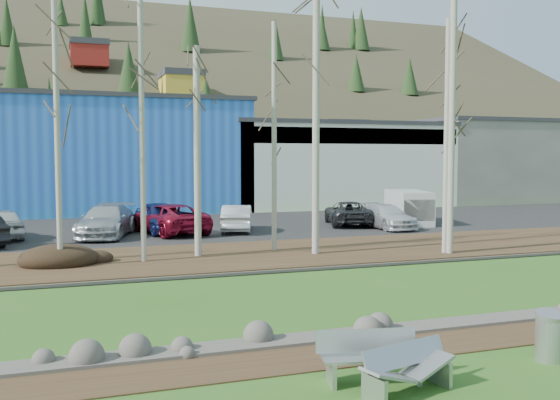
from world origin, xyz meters
name	(u,v)px	position (x,y,z in m)	size (l,w,h in m)	color
ground	(554,366)	(0.00, 0.00, 0.00)	(200.00, 200.00, 0.00)	#2B5817
dirt_strip	(484,336)	(0.00, 2.10, 0.01)	(80.00, 1.80, 0.03)	#382616
near_bank_rocks	(458,325)	(0.00, 3.10, 0.00)	(80.00, 0.80, 0.50)	#47423D
river	(377,291)	(0.00, 7.20, 0.00)	(80.00, 8.00, 0.90)	#142232
far_bank_rocks	(323,268)	(0.00, 11.30, 0.00)	(80.00, 0.80, 0.46)	#47423D
far_bank	(292,253)	(0.00, 14.50, 0.07)	(80.00, 7.00, 0.15)	#382616
parking_lot	(228,226)	(0.00, 25.00, 0.07)	(80.00, 14.00, 0.14)	black
building_blue	(103,155)	(-6.00, 39.00, 4.16)	(20.40, 12.24, 8.30)	blue
building_white	(324,164)	(12.00, 38.98, 3.41)	(18.36, 12.24, 6.80)	silver
building_grey	(483,161)	(28.00, 39.00, 3.66)	(14.28, 12.24, 7.30)	slate
hillside	(125,63)	(0.00, 84.00, 17.50)	(160.00, 72.00, 35.00)	#302C1D
bench_intact	(371,357)	(-3.74, 0.42, 0.46)	(1.93, 0.91, 0.93)	#A9ACAE
bench_damaged	(407,369)	(-3.38, -0.22, 0.41)	(1.91, 1.02, 0.81)	#A9ACAE
litter_bin	(549,338)	(0.13, 0.28, 0.45)	(0.52, 0.52, 0.91)	#A9ACAE
dirt_mound	(58,257)	(-9.11, 14.28, 0.43)	(2.81, 1.98, 0.55)	black
birch_1	(57,116)	(-9.04, 13.79, 5.46)	(0.20, 0.20, 10.61)	beige
birch_2	(197,152)	(-3.91, 14.67, 4.24)	(0.27, 0.27, 8.18)	beige
birch_3	(142,116)	(-6.09, 14.07, 5.54)	(0.21, 0.21, 10.78)	beige
birch_4	(316,122)	(0.68, 13.67, 5.43)	(0.29, 0.29, 10.56)	beige
birch_5	(274,137)	(-0.59, 15.10, 4.86)	(0.21, 0.21, 9.41)	beige
birch_6	(447,137)	(5.72, 12.11, 4.83)	(0.22, 0.22, 9.37)	beige
birch_7	(452,105)	(5.86, 11.98, 6.11)	(0.26, 0.26, 11.92)	beige
car_0	(1,223)	(-11.73, 22.83, 0.87)	(1.73, 4.31, 1.47)	silver
car_2	(169,219)	(-3.81, 22.29, 0.89)	(2.50, 5.43, 1.51)	maroon
car_3	(106,221)	(-6.92, 22.01, 0.91)	(2.16, 5.31, 1.54)	#A9AEB2
car_4	(161,217)	(-4.17, 22.70, 0.94)	(1.89, 4.69, 1.60)	navy
car_5	(237,218)	(-0.30, 22.03, 0.84)	(1.47, 4.22, 1.39)	silver
car_6	(348,213)	(6.51, 22.85, 0.82)	(2.25, 4.88, 1.36)	#2B2C2E
car_7	(386,216)	(7.74, 20.65, 0.79)	(1.83, 4.49, 1.30)	silver
van_white	(409,207)	(10.14, 22.21, 1.10)	(2.90, 4.69, 1.91)	silver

